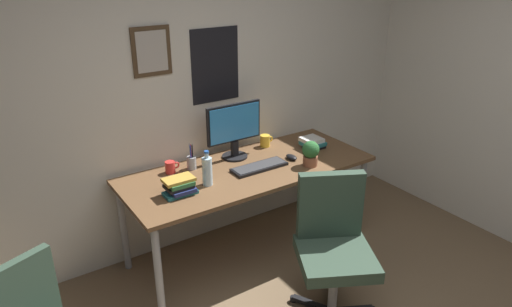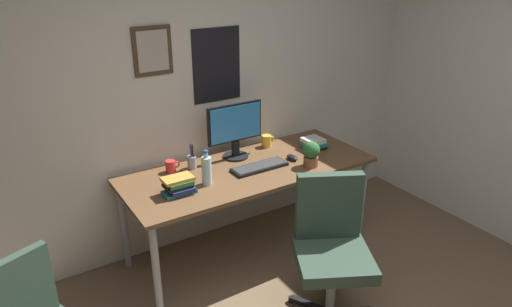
% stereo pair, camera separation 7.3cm
% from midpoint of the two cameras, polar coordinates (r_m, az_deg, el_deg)
% --- Properties ---
extents(wall_back, '(4.40, 0.10, 2.60)m').
position_cam_midpoint_polar(wall_back, '(3.57, -8.99, 8.26)').
color(wall_back, silver).
rests_on(wall_back, ground_plane).
extents(desk, '(1.90, 0.77, 0.74)m').
position_cam_midpoint_polar(desk, '(3.51, -1.50, -2.71)').
color(desk, brown).
rests_on(desk, ground_plane).
extents(office_chair, '(0.62, 0.62, 0.95)m').
position_cam_midpoint_polar(office_chair, '(3.04, 8.72, -10.59)').
color(office_chair, '#334738').
rests_on(office_chair, ground_plane).
extents(monitor, '(0.46, 0.20, 0.43)m').
position_cam_midpoint_polar(monitor, '(3.58, -3.28, 3.08)').
color(monitor, black).
rests_on(monitor, desk).
extents(keyboard, '(0.43, 0.15, 0.03)m').
position_cam_midpoint_polar(keyboard, '(3.46, -0.19, -1.64)').
color(keyboard, black).
rests_on(keyboard, desk).
extents(computer_mouse, '(0.06, 0.11, 0.04)m').
position_cam_midpoint_polar(computer_mouse, '(3.62, 3.77, -0.45)').
color(computer_mouse, black).
rests_on(computer_mouse, desk).
extents(water_bottle, '(0.07, 0.07, 0.25)m').
position_cam_midpoint_polar(water_bottle, '(3.21, -6.63, -2.10)').
color(water_bottle, silver).
rests_on(water_bottle, desk).
extents(coffee_mug_near, '(0.11, 0.07, 0.09)m').
position_cam_midpoint_polar(coffee_mug_near, '(3.45, -11.00, -1.64)').
color(coffee_mug_near, red).
rests_on(coffee_mug_near, desk).
extents(coffee_mug_far, '(0.12, 0.08, 0.10)m').
position_cam_midpoint_polar(coffee_mug_far, '(3.85, 0.60, 1.57)').
color(coffee_mug_far, yellow).
rests_on(coffee_mug_far, desk).
extents(potted_plant, '(0.13, 0.13, 0.20)m').
position_cam_midpoint_polar(potted_plant, '(3.50, 6.08, 0.11)').
color(potted_plant, brown).
rests_on(potted_plant, desk).
extents(pen_cup, '(0.07, 0.07, 0.20)m').
position_cam_midpoint_polar(pen_cup, '(3.48, -8.47, -1.04)').
color(pen_cup, '#9EA0A5').
rests_on(pen_cup, desk).
extents(book_stack_left, '(0.18, 0.16, 0.09)m').
position_cam_midpoint_polar(book_stack_left, '(3.83, 6.40, 1.29)').
color(book_stack_left, black).
rests_on(book_stack_left, desk).
extents(book_stack_right, '(0.22, 0.15, 0.12)m').
position_cam_midpoint_polar(book_stack_right, '(3.12, -9.94, -3.99)').
color(book_stack_right, '#26727A').
rests_on(book_stack_right, desk).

